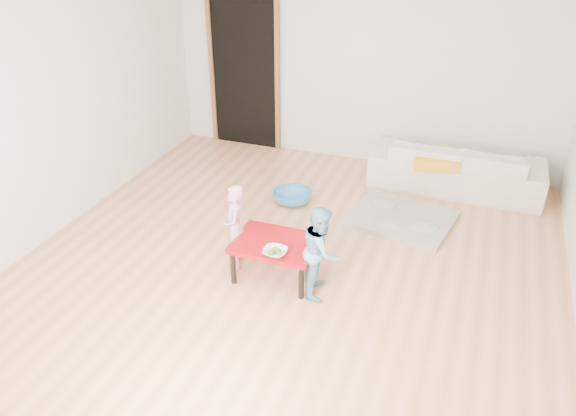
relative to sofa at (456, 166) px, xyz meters
The scene contains 13 objects.
floor 2.44m from the sofa, 122.34° to the right, with size 5.00×5.00×0.01m, color tan.
back_wall 1.71m from the sofa, 160.88° to the left, with size 5.00×0.02×2.60m, color silver.
left_wall 4.43m from the sofa, 151.64° to the right, with size 0.02×5.00×2.60m, color silver.
doorway 3.02m from the sofa, behind, with size 1.02×0.08×2.11m, color brown, non-canonical shape.
sofa is the anchor object (origin of this frame).
cushion 0.36m from the sofa, 133.88° to the right, with size 0.50×0.44×0.13m, color #F3A21B.
red_table 2.76m from the sofa, 119.46° to the right, with size 0.75×0.56×0.37m, color #98080F, non-canonical shape.
bowl 2.90m from the sofa, 116.39° to the right, with size 0.21×0.21×0.05m, color white.
broccoli 2.90m from the sofa, 116.39° to the right, with size 0.12×0.12×0.06m, color #2D5919, non-canonical shape.
child_pink 2.97m from the sofa, 126.77° to the right, with size 0.31×0.20×0.84m, color #DC647D.
child_blue 2.64m from the sofa, 110.26° to the right, with size 0.41×0.32×0.84m, color #5BA5D4.
basin 1.99m from the sofa, 149.14° to the right, with size 0.45×0.45×0.14m, color teal.
blanket 1.12m from the sofa, 114.61° to the right, with size 1.06×0.88×0.05m, color #B1AB9C, non-canonical shape.
Camera 1 is at (1.50, -4.30, 3.09)m, focal length 35.00 mm.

